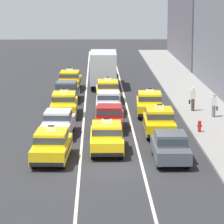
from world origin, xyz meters
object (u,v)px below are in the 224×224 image
taxi_right_third (150,103)px  box_truck_center_fifth (103,68)px  sedan_left_fourth (67,91)px  sedan_center_second (109,117)px  taxi_center_nearest (107,137)px  pedestrian_mid_block (193,99)px  sedan_left_second (58,122)px  sedan_center_sixth (105,68)px  taxi_left_nearest (52,145)px  taxi_left_third (64,103)px  taxi_right_second (159,121)px  sedan_right_nearest (170,146)px  taxi_center_fourth (108,90)px  taxi_left_fifth (70,80)px  fire_hydrant (199,126)px  sedan_center_third (108,102)px  pedestrian_by_storefront (214,105)px

taxi_right_third → box_truck_center_fifth: bearing=103.3°
sedan_left_fourth → sedan_center_second: size_ratio=1.00×
taxi_center_nearest → pedestrian_mid_block: taxi_center_nearest is taller
sedan_left_fourth → pedestrian_mid_block: 10.72m
sedan_left_second → sedan_center_sixth: same height
taxi_left_nearest → taxi_left_third: bearing=89.6°
sedan_left_second → sedan_left_fourth: (-0.02, 12.33, 0.00)m
sedan_center_second → box_truck_center_fifth: (-0.18, 18.01, 0.93)m
taxi_right_third → taxi_right_second: bearing=-89.2°
taxi_right_second → taxi_right_third: (-0.09, 6.32, 0.00)m
sedan_left_second → sedan_right_nearest: 8.89m
sedan_left_fourth → sedan_center_sixth: (3.28, 14.80, 0.00)m
taxi_left_third → taxi_center_fourth: bearing=61.6°
pedestrian_mid_block → taxi_left_nearest: bearing=-125.4°
sedan_center_sixth → sedan_left_second: bearing=-96.9°
sedan_center_second → pedestrian_mid_block: size_ratio=2.55×
sedan_center_sixth → sedan_left_fourth: bearing=-102.5°
taxi_left_nearest → pedestrian_mid_block: size_ratio=2.70×
sedan_left_fourth → taxi_center_fourth: size_ratio=0.96×
taxi_right_third → pedestrian_mid_block: size_ratio=2.69×
sedan_left_fourth → sedan_right_nearest: size_ratio=1.02×
taxi_right_third → sedan_left_fourth: bearing=135.8°
taxi_right_third → sedan_center_second: bearing=-121.8°
sedan_left_second → sedan_center_sixth: 27.32m
sedan_left_second → taxi_left_fifth: size_ratio=0.95×
sedan_center_second → taxi_right_third: 5.61m
taxi_center_nearest → fire_hydrant: size_ratio=6.26×
sedan_right_nearest → sedan_left_second: bearing=134.4°
taxi_left_fifth → box_truck_center_fifth: (2.98, 1.41, 0.90)m
sedan_right_nearest → fire_hydrant: size_ratio=5.89×
taxi_center_nearest → taxi_right_third: (3.24, 10.56, 0.00)m
taxi_left_third → sedan_center_sixth: bearing=81.3°
sedan_center_second → pedestrian_mid_block: (6.15, 5.54, 0.17)m
sedan_right_nearest → pedestrian_mid_block: size_ratio=2.50×
sedan_left_fourth → taxi_center_fourth: taxi_center_fourth is taller
taxi_left_third → taxi_right_third: same height
taxi_right_second → taxi_center_nearest: bearing=-128.1°
sedan_center_third → taxi_center_fourth: 5.05m
taxi_left_third → taxi_center_nearest: size_ratio=1.00×
sedan_center_second → pedestrian_mid_block: pedestrian_mid_block is taller
taxi_left_third → taxi_left_fifth: bearing=90.2°
taxi_left_nearest → box_truck_center_fifth: size_ratio=0.67×
box_truck_center_fifth → taxi_right_second: (3.23, -19.56, -0.90)m
sedan_center_second → taxi_left_fifth: bearing=100.8°
sedan_center_third → taxi_right_second: taxi_right_second is taller
sedan_center_sixth → taxi_left_nearest: bearing=-95.6°
taxi_left_third → sedan_center_third: 3.28m
taxi_left_fifth → taxi_center_nearest: same height
taxi_left_nearest → sedan_left_fourth: (0.00, 18.41, -0.03)m
taxi_left_third → pedestrian_by_storefront: bearing=-8.0°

